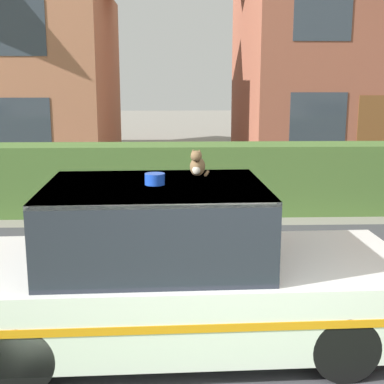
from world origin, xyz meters
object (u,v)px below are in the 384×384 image
Objects in this scene: house_right at (352,34)px; cat at (197,165)px; police_car at (173,271)px; wheelie_bin at (37,180)px.

cat is at bearing -113.65° from house_right.
wheelie_bin is at bearing 113.28° from police_car.
cat is at bearing -39.00° from police_car.
cat reaches higher than police_car.
police_car is 13.06m from house_right.
wheelie_bin is at bearing -143.54° from cat.
police_car reaches higher than wheelie_bin.
police_car is 0.59× the size of house_right.
cat is 12.91m from house_right.
house_right reaches higher than cat.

